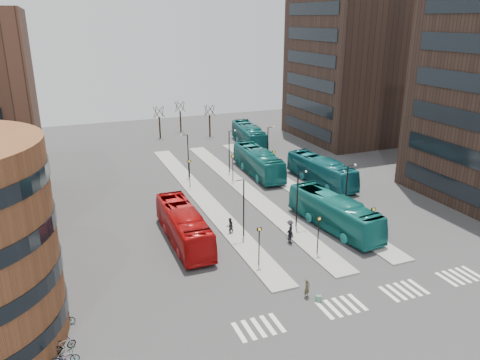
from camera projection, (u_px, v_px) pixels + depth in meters
name	position (u px, v px, depth m)	size (l,w,h in m)	color
ground	(385.00, 334.00, 32.84)	(160.00, 160.00, 0.00)	#2E2E30
island_left	(202.00, 197.00, 57.71)	(2.50, 45.00, 0.15)	gray
island_mid	(247.00, 191.00, 59.82)	(2.50, 45.00, 0.15)	gray
island_right	(289.00, 185.00, 61.94)	(2.50, 45.00, 0.15)	gray
suitcase	(319.00, 299.00, 36.54)	(0.40, 0.32, 0.50)	navy
red_bus	(183.00, 225.00, 45.95)	(2.91, 12.43, 3.46)	#AF0D0E
teal_bus_a	(334.00, 213.00, 48.89)	(2.96, 12.66, 3.53)	#156C69
teal_bus_b	(258.00, 162.00, 66.02)	(3.04, 12.99, 3.62)	#136262
teal_bus_c	(321.00, 171.00, 62.45)	(2.90, 12.41, 3.46)	#145B64
teal_bus_d	(249.00, 135.00, 80.77)	(3.08, 13.15, 3.66)	#125A5E
traveller	(307.00, 288.00, 36.93)	(0.58, 0.38, 1.60)	#454029
commuter_a	(230.00, 226.00, 47.91)	(0.84, 0.65, 1.72)	black
commuter_b	(290.00, 235.00, 45.84)	(1.03, 0.43, 1.75)	black
commuter_c	(290.00, 229.00, 47.12)	(1.18, 0.68, 1.83)	black
bicycle_near	(65.00, 358.00, 29.86)	(0.61, 1.76, 0.92)	gray
bicycle_mid	(64.00, 345.00, 30.99)	(0.45, 1.59, 0.96)	gray
bicycle_far	(62.00, 319.00, 33.67)	(0.62, 1.77, 0.93)	gray
crosswalk_stripes	(371.00, 299.00, 36.96)	(22.35, 2.40, 0.01)	silver
tower_far	(359.00, 54.00, 83.04)	(20.12, 20.00, 30.00)	#2F211A
sign_poles	(268.00, 192.00, 52.78)	(12.45, 22.12, 3.65)	black
lamp_posts	(258.00, 169.00, 57.15)	(14.04, 20.24, 6.12)	black
bare_trees	(183.00, 121.00, 87.83)	(10.97, 8.14, 5.90)	black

